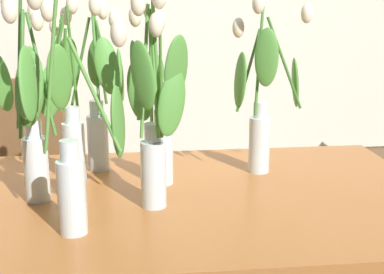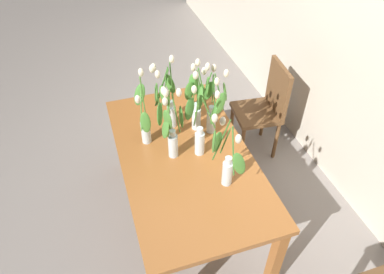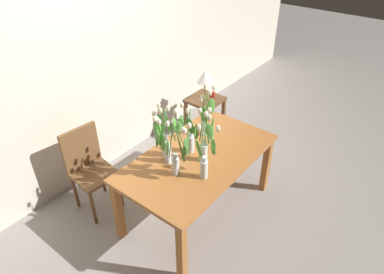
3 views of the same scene
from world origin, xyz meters
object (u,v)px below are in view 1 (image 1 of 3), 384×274
tulip_vase_4 (62,108)px  tulip_vase_5 (73,160)px  tulip_vase_1 (157,124)px  dining_chair (18,170)px  tulip_vase_3 (32,120)px  tulip_vase_2 (263,109)px  tulip_vase_6 (155,122)px  dining_table (160,225)px  tulip_vase_0 (97,100)px

tulip_vase_4 → tulip_vase_5: size_ratio=0.96×
tulip_vase_1 → dining_chair: 1.11m
tulip_vase_3 → tulip_vase_5: bearing=-58.0°
tulip_vase_3 → dining_chair: tulip_vase_3 is taller
tulip_vase_2 → dining_chair: 1.30m
tulip_vase_3 → tulip_vase_6: bearing=-9.9°
tulip_vase_6 → tulip_vase_1: bearing=85.9°
dining_table → tulip_vase_2: bearing=25.9°
tulip_vase_6 → dining_chair: bearing=119.1°
tulip_vase_1 → dining_table: bearing=-89.7°
tulip_vase_5 → dining_chair: bearing=108.1°
tulip_vase_4 → dining_table: bearing=-33.2°
tulip_vase_5 → tulip_vase_4: bearing=99.9°
dining_table → tulip_vase_1: 0.30m
tulip_vase_2 → tulip_vase_3: bearing=-163.7°
tulip_vase_5 → tulip_vase_1: bearing=58.3°
tulip_vase_2 → dining_chair: size_ratio=0.60×
tulip_vase_1 → tulip_vase_0: bearing=140.4°
tulip_vase_1 → tulip_vase_3: (-0.33, -0.15, 0.06)m
tulip_vase_1 → tulip_vase_3: size_ratio=0.92×
tulip_vase_0 → tulip_vase_5: tulip_vase_5 is taller
tulip_vase_2 → tulip_vase_6: bearing=-144.3°
dining_table → tulip_vase_6: bearing=-99.6°
tulip_vase_6 → tulip_vase_0: bearing=115.2°
tulip_vase_4 → tulip_vase_6: 0.38m
tulip_vase_1 → tulip_vase_4: size_ratio=0.95×
tulip_vase_1 → dining_chair: tulip_vase_1 is taller
dining_table → tulip_vase_0: size_ratio=2.87×
tulip_vase_3 → dining_table: bearing=5.6°
tulip_vase_1 → tulip_vase_4: tulip_vase_4 is taller
tulip_vase_6 → tulip_vase_4: bearing=134.4°
tulip_vase_2 → dining_chair: (-0.93, 0.80, -0.43)m
tulip_vase_0 → tulip_vase_4: size_ratio=1.00×
tulip_vase_0 → tulip_vase_1: (0.18, -0.15, -0.05)m
tulip_vase_1 → tulip_vase_2: (0.33, 0.05, 0.03)m
tulip_vase_3 → tulip_vase_5: tulip_vase_5 is taller
tulip_vase_0 → dining_chair: (-0.42, 0.70, -0.45)m
tulip_vase_3 → dining_chair: bearing=105.0°
tulip_vase_3 → tulip_vase_4: tulip_vase_3 is taller
tulip_vase_5 → tulip_vase_6: same height
dining_table → tulip_vase_6: (-0.01, -0.09, 0.33)m
dining_table → tulip_vase_0: 0.45m
tulip_vase_0 → dining_table: bearing=-55.5°
tulip_vase_2 → tulip_vase_4: size_ratio=1.01×
tulip_vase_1 → tulip_vase_2: size_ratio=0.94×
tulip_vase_1 → tulip_vase_6: tulip_vase_6 is taller
tulip_vase_0 → tulip_vase_3: 0.33m
tulip_vase_0 → tulip_vase_3: tulip_vase_3 is taller
tulip_vase_1 → tulip_vase_5: tulip_vase_5 is taller
tulip_vase_2 → tulip_vase_3: (-0.67, -0.19, 0.03)m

